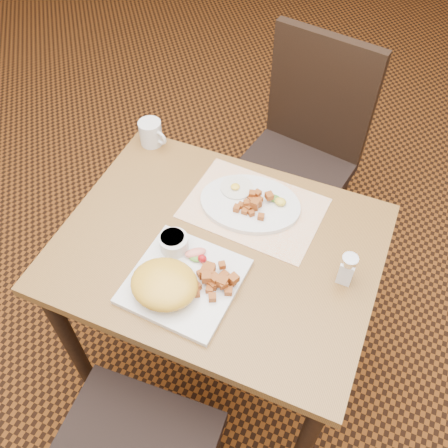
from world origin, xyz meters
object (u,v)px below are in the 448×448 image
salt_shaker (347,269)px  coffee_mug (151,133)px  chair_far (302,147)px  plate_square (184,281)px  table (218,266)px  plate_oval (250,204)px

salt_shaker → coffee_mug: (-0.73, 0.28, -0.01)m
chair_far → coffee_mug: chair_far is taller
plate_square → coffee_mug: size_ratio=2.63×
plate_square → chair_far: bearing=84.5°
plate_square → coffee_mug: bearing=126.7°
table → salt_shaker: salt_shaker is taller
plate_square → salt_shaker: bearing=24.4°
table → plate_square: plate_square is taller
plate_square → salt_shaker: salt_shaker is taller
table → coffee_mug: 0.51m
plate_oval → coffee_mug: 0.43m
plate_oval → coffee_mug: bearing=161.3°
plate_oval → salt_shaker: bearing=-24.2°
chair_far → salt_shaker: bearing=123.7°
table → plate_oval: 0.21m
plate_square → coffee_mug: 0.58m
chair_far → coffee_mug: (-0.43, -0.41, 0.25)m
plate_square → plate_oval: plate_oval is taller
chair_far → plate_square: size_ratio=3.46×
chair_far → plate_square: 0.90m
plate_oval → coffee_mug: size_ratio=2.86×
plate_square → plate_oval: 0.33m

